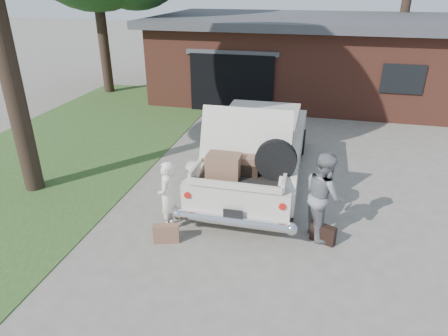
# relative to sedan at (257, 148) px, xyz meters

# --- Properties ---
(ground) EXTENTS (90.00, 90.00, 0.00)m
(ground) POSITION_rel_sedan_xyz_m (-0.40, -2.45, -0.85)
(ground) COLOR gray
(ground) RESTS_ON ground
(grass_strip) EXTENTS (6.00, 16.00, 0.02)m
(grass_strip) POSITION_rel_sedan_xyz_m (-5.90, 0.55, -0.84)
(grass_strip) COLOR #2D4C1E
(grass_strip) RESTS_ON ground
(house) EXTENTS (12.80, 7.80, 3.30)m
(house) POSITION_rel_sedan_xyz_m (0.58, 9.02, 0.82)
(house) COLOR brown
(house) RESTS_ON ground
(sedan) EXTENTS (2.29, 5.76, 2.32)m
(sedan) POSITION_rel_sedan_xyz_m (0.00, 0.00, 0.00)
(sedan) COLOR silver
(sedan) RESTS_ON ground
(woman_left) EXTENTS (0.44, 0.59, 1.48)m
(woman_left) POSITION_rel_sedan_xyz_m (-1.38, -2.65, -0.11)
(woman_left) COLOR white
(woman_left) RESTS_ON ground
(woman_right) EXTENTS (0.97, 1.06, 1.77)m
(woman_right) POSITION_rel_sedan_xyz_m (1.65, -2.15, 0.03)
(woman_right) COLOR gray
(woman_right) RESTS_ON ground
(suitcase_left) EXTENTS (0.52, 0.30, 0.38)m
(suitcase_left) POSITION_rel_sedan_xyz_m (-1.24, -3.15, -0.66)
(suitcase_left) COLOR #8D6048
(suitcase_left) RESTS_ON ground
(suitcase_right) EXTENTS (0.51, 0.33, 0.38)m
(suitcase_right) POSITION_rel_sedan_xyz_m (1.72, -2.42, -0.66)
(suitcase_right) COLOR black
(suitcase_right) RESTS_ON ground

